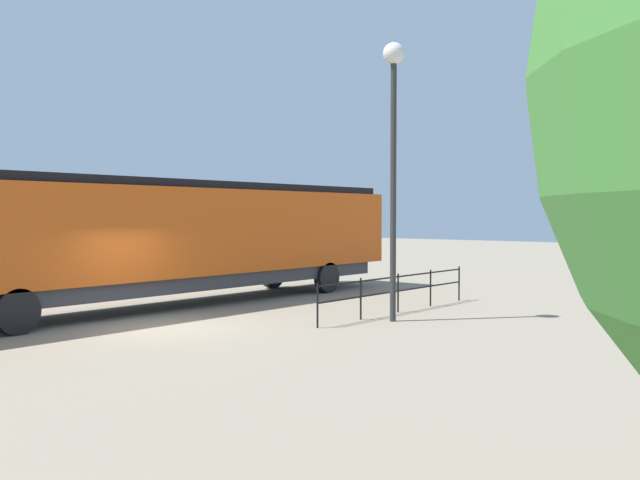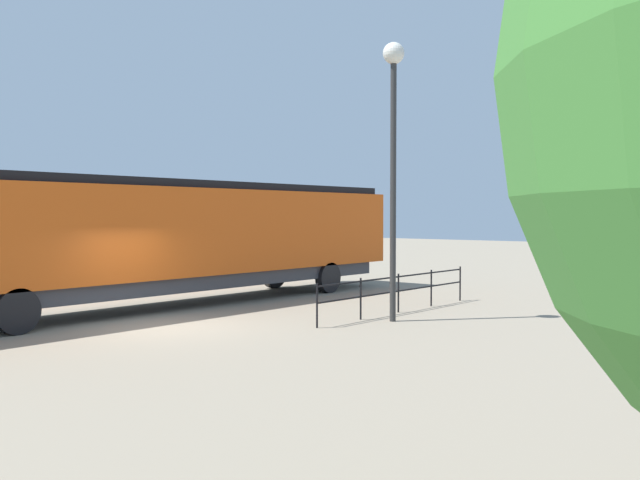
% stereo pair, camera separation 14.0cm
% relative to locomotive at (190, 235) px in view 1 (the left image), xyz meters
% --- Properties ---
extents(ground_plane, '(120.00, 120.00, 0.00)m').
position_rel_locomotive_xyz_m(ground_plane, '(3.13, -3.57, -2.18)').
color(ground_plane, gray).
extents(locomotive, '(2.99, 18.11, 3.85)m').
position_rel_locomotive_xyz_m(locomotive, '(0.00, 0.00, 0.00)').
color(locomotive, '#D15114').
rests_on(locomotive, ground_plane).
extents(lamp_post, '(0.57, 0.57, 7.31)m').
position_rel_locomotive_xyz_m(lamp_post, '(6.97, 0.99, 3.09)').
color(lamp_post, '#2D2D2D').
rests_on(lamp_post, ground_plane).
extents(platform_fence, '(0.05, 7.34, 1.12)m').
position_rel_locomotive_xyz_m(platform_fence, '(6.13, 2.52, -1.46)').
color(platform_fence, black).
rests_on(platform_fence, ground_plane).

